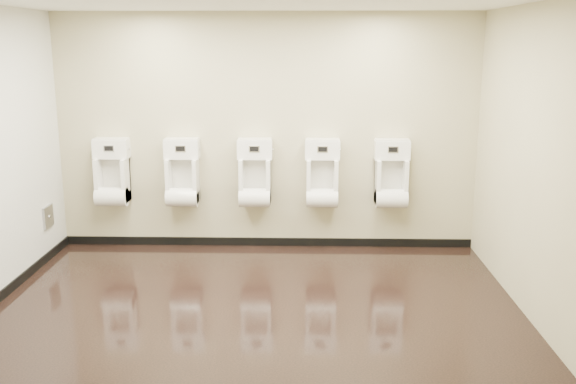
% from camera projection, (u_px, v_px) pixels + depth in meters
% --- Properties ---
extents(ground, '(5.00, 3.50, 0.00)m').
position_uv_depth(ground, '(257.00, 301.00, 6.23)').
color(ground, black).
rests_on(ground, ground).
extents(ceiling, '(5.00, 3.50, 0.00)m').
position_uv_depth(ceiling, '(253.00, 1.00, 5.59)').
color(ceiling, white).
extents(back_wall, '(5.00, 0.02, 2.80)m').
position_uv_depth(back_wall, '(266.00, 133.00, 7.61)').
color(back_wall, '#B7B088').
rests_on(back_wall, ground).
extents(front_wall, '(5.00, 0.02, 2.80)m').
position_uv_depth(front_wall, '(235.00, 207.00, 4.21)').
color(front_wall, '#B7B088').
rests_on(front_wall, ground).
extents(right_wall, '(0.02, 3.50, 2.80)m').
position_uv_depth(right_wall, '(528.00, 160.00, 5.85)').
color(right_wall, '#B7B088').
rests_on(right_wall, ground).
extents(skirting_back, '(5.00, 0.02, 0.10)m').
position_uv_depth(skirting_back, '(267.00, 242.00, 7.91)').
color(skirting_back, black).
rests_on(skirting_back, ground).
extents(skirting_left, '(0.02, 3.50, 0.10)m').
position_uv_depth(skirting_left, '(4.00, 294.00, 6.28)').
color(skirting_left, black).
rests_on(skirting_left, ground).
extents(access_panel, '(0.04, 0.25, 0.25)m').
position_uv_depth(access_panel, '(48.00, 217.00, 7.34)').
color(access_panel, '#9E9EA3').
rests_on(access_panel, left_wall).
extents(urinal_0, '(0.42, 0.32, 0.79)m').
position_uv_depth(urinal_0, '(112.00, 177.00, 7.64)').
color(urinal_0, white).
rests_on(urinal_0, back_wall).
extents(urinal_1, '(0.42, 0.32, 0.79)m').
position_uv_depth(urinal_1, '(182.00, 178.00, 7.62)').
color(urinal_1, white).
rests_on(urinal_1, back_wall).
extents(urinal_2, '(0.42, 0.32, 0.79)m').
position_uv_depth(urinal_2, '(255.00, 178.00, 7.60)').
color(urinal_2, white).
rests_on(urinal_2, back_wall).
extents(urinal_3, '(0.42, 0.32, 0.79)m').
position_uv_depth(urinal_3, '(322.00, 178.00, 7.58)').
color(urinal_3, white).
rests_on(urinal_3, back_wall).
extents(urinal_4, '(0.42, 0.32, 0.79)m').
position_uv_depth(urinal_4, '(391.00, 179.00, 7.56)').
color(urinal_4, white).
rests_on(urinal_4, back_wall).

